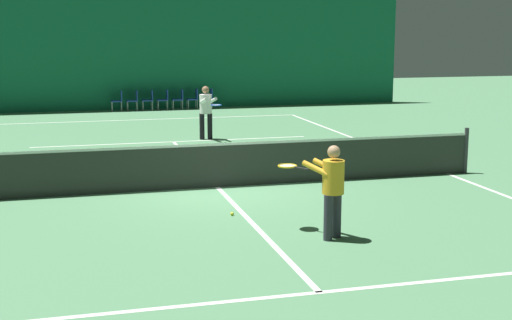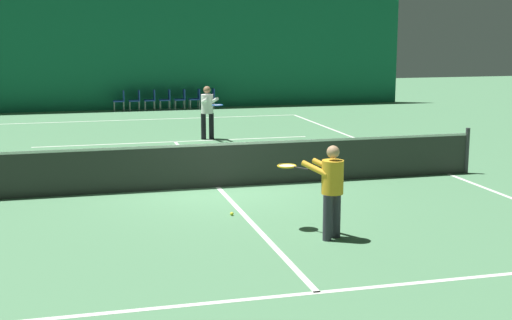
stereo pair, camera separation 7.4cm
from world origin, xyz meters
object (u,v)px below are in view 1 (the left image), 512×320
(tennis_net, at_px, (217,164))
(courtside_chair_2, at_px, (149,99))
(courtside_chair_1, at_px, (134,99))
(courtside_chair_4, at_px, (179,98))
(courtside_chair_3, at_px, (164,98))
(courtside_chair_5, at_px, (194,97))
(courtside_chair_6, at_px, (208,97))
(tennis_ball, at_px, (232,214))
(player_far, at_px, (206,109))
(courtside_chair_0, at_px, (118,99))
(player_near, at_px, (331,184))

(tennis_net, xyz_separation_m, courtside_chair_2, (0.26, 14.94, -0.03))
(courtside_chair_1, xyz_separation_m, courtside_chair_4, (1.88, 0.00, 0.00))
(courtside_chair_3, height_order, courtside_chair_5, same)
(courtside_chair_6, relative_size, tennis_ball, 12.73)
(player_far, xyz_separation_m, courtside_chair_0, (-2.04, 8.32, -0.46))
(courtside_chair_2, relative_size, courtside_chair_5, 1.00)
(player_near, bearing_deg, courtside_chair_5, -36.54)
(player_near, xyz_separation_m, courtside_chair_5, (1.14, 19.10, -0.41))
(courtside_chair_3, relative_size, courtside_chair_4, 1.00)
(tennis_net, distance_m, courtside_chair_6, 15.19)
(tennis_ball, bearing_deg, courtside_chair_1, 90.46)
(tennis_net, xyz_separation_m, courtside_chair_0, (-0.99, 14.94, -0.03))
(courtside_chair_3, xyz_separation_m, courtside_chair_6, (1.88, 0.00, 0.00))
(courtside_chair_4, xyz_separation_m, tennis_ball, (-1.74, -17.32, -0.45))
(courtside_chair_5, bearing_deg, courtside_chair_6, 90.00)
(player_near, distance_m, courtside_chair_5, 19.14)
(courtside_chair_5, height_order, courtside_chair_6, same)
(player_near, relative_size, courtside_chair_2, 1.82)
(tennis_net, height_order, tennis_ball, tennis_net)
(courtside_chair_1, distance_m, courtside_chair_3, 1.25)
(courtside_chair_0, height_order, courtside_chair_6, same)
(player_near, bearing_deg, courtside_chair_0, -27.19)
(courtside_chair_1, distance_m, courtside_chair_6, 3.13)
(player_near, relative_size, courtside_chair_5, 1.82)
(player_far, distance_m, courtside_chair_3, 8.33)
(courtside_chair_2, xyz_separation_m, tennis_ball, (-0.49, -17.32, -0.45))
(courtside_chair_3, relative_size, courtside_chair_5, 1.00)
(courtside_chair_5, bearing_deg, player_near, -3.43)
(courtside_chair_5, distance_m, courtside_chair_6, 0.63)
(tennis_net, distance_m, player_far, 6.72)
(player_near, distance_m, player_far, 10.78)
(courtside_chair_0, bearing_deg, courtside_chair_6, 90.00)
(courtside_chair_0, distance_m, courtside_chair_6, 3.75)
(courtside_chair_2, bearing_deg, courtside_chair_6, 90.00)
(courtside_chair_6, bearing_deg, courtside_chair_5, -90.00)
(tennis_net, distance_m, courtside_chair_2, 14.94)
(courtside_chair_4, bearing_deg, player_far, -3.14)
(player_far, relative_size, courtside_chair_5, 1.93)
(player_far, height_order, courtside_chair_3, player_far)
(courtside_chair_1, xyz_separation_m, courtside_chair_3, (1.25, 0.00, 0.00))
(courtside_chair_2, distance_m, courtside_chair_3, 0.63)
(tennis_net, bearing_deg, player_near, -76.59)
(courtside_chair_0, relative_size, courtside_chair_6, 1.00)
(courtside_chair_0, bearing_deg, tennis_net, 3.79)
(player_near, xyz_separation_m, courtside_chair_0, (-1.98, 19.10, -0.41))
(courtside_chair_5, bearing_deg, courtside_chair_3, -90.00)
(courtside_chair_2, height_order, courtside_chair_5, same)
(player_near, relative_size, courtside_chair_4, 1.82)
(courtside_chair_5, bearing_deg, tennis_net, -8.14)
(tennis_ball, bearing_deg, courtside_chair_3, 86.33)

